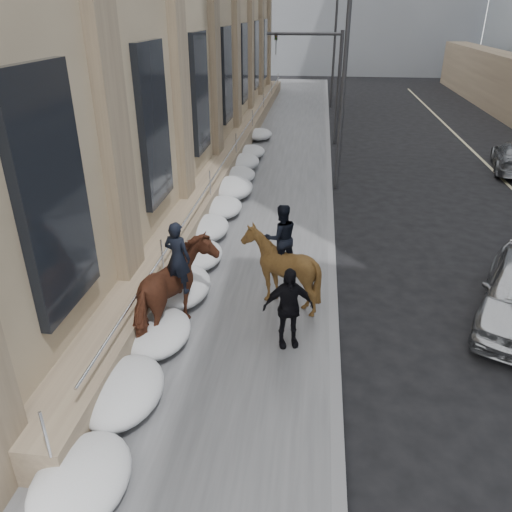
# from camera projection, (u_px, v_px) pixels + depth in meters

# --- Properties ---
(ground) EXTENTS (140.00, 140.00, 0.00)m
(ground) POSITION_uv_depth(u_px,v_px,m) (199.00, 416.00, 9.57)
(ground) COLOR black
(ground) RESTS_ON ground
(sidewalk) EXTENTS (5.00, 80.00, 0.12)m
(sidewalk) POSITION_uv_depth(u_px,v_px,m) (259.00, 218.00, 18.43)
(sidewalk) COLOR #49494C
(sidewalk) RESTS_ON ground
(curb) EXTENTS (0.24, 80.00, 0.12)m
(curb) POSITION_uv_depth(u_px,v_px,m) (331.00, 221.00, 18.15)
(curb) COLOR slate
(curb) RESTS_ON ground
(streetlight_mid) EXTENTS (1.71, 0.24, 8.00)m
(streetlight_mid) POSITION_uv_depth(u_px,v_px,m) (340.00, 77.00, 19.67)
(streetlight_mid) COLOR #2D2D30
(streetlight_mid) RESTS_ON ground
(streetlight_far) EXTENTS (1.71, 0.24, 8.00)m
(streetlight_far) POSITION_uv_depth(u_px,v_px,m) (332.00, 44.00, 37.44)
(streetlight_far) COLOR #2D2D30
(streetlight_far) RESTS_ON ground
(traffic_signal) EXTENTS (4.10, 0.22, 6.00)m
(traffic_signal) POSITION_uv_depth(u_px,v_px,m) (323.00, 70.00, 27.11)
(traffic_signal) COLOR #2D2D30
(traffic_signal) RESTS_ON ground
(snow_bank) EXTENTS (1.70, 18.10, 0.76)m
(snow_bank) POSITION_uv_depth(u_px,v_px,m) (211.00, 226.00, 16.72)
(snow_bank) COLOR silver
(snow_bank) RESTS_ON sidewalk
(mounted_horse_left) EXTENTS (1.77, 2.75, 2.73)m
(mounted_horse_left) POSITION_uv_depth(u_px,v_px,m) (175.00, 289.00, 11.44)
(mounted_horse_left) COLOR #422114
(mounted_horse_left) RESTS_ON sidewalk
(mounted_horse_right) EXTENTS (2.19, 2.31, 2.68)m
(mounted_horse_right) POSITION_uv_depth(u_px,v_px,m) (280.00, 264.00, 12.57)
(mounted_horse_right) COLOR #452D13
(mounted_horse_right) RESTS_ON sidewalk
(pedestrian) EXTENTS (1.22, 0.75, 1.94)m
(pedestrian) POSITION_uv_depth(u_px,v_px,m) (288.00, 308.00, 11.02)
(pedestrian) COLOR black
(pedestrian) RESTS_ON sidewalk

